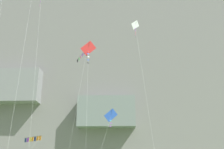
% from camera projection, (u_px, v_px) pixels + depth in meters
% --- Properties ---
extents(cliff_face, '(180.00, 29.39, 81.49)m').
position_uv_depth(cliff_face, '(110.00, 31.00, 76.96)').
color(cliff_face, slate).
rests_on(cliff_face, ground).
extents(kite_banner_low_left, '(3.69, 4.98, 26.04)m').
position_uv_depth(kite_banner_low_left, '(7.00, 16.00, 35.52)').
color(kite_banner_low_left, black).
rests_on(kite_banner_low_left, ground).
extents(kite_diamond_upper_mid, '(2.72, 6.18, 28.07)m').
position_uv_depth(kite_diamond_upper_mid, '(41.00, 2.00, 38.24)').
color(kite_diamond_upper_mid, blue).
rests_on(kite_diamond_upper_mid, ground).
extents(kite_diamond_mid_right, '(2.50, 2.03, 20.81)m').
position_uv_depth(kite_diamond_mid_right, '(137.00, 36.00, 32.43)').
color(kite_diamond_mid_right, white).
rests_on(kite_diamond_mid_right, ground).
extents(kite_banner_low_center, '(2.63, 8.08, 22.16)m').
position_uv_depth(kite_banner_low_center, '(81.00, 61.00, 46.12)').
color(kite_banner_low_center, black).
rests_on(kite_banner_low_center, ground).
extents(kite_diamond_high_center, '(3.68, 5.12, 11.71)m').
position_uv_depth(kite_diamond_high_center, '(110.00, 117.00, 39.51)').
color(kite_diamond_high_center, blue).
rests_on(kite_diamond_high_center, ground).
extents(kite_diamond_far_right, '(2.33, 5.13, 21.55)m').
position_uv_depth(kite_diamond_far_right, '(88.00, 50.00, 39.89)').
color(kite_diamond_far_right, red).
rests_on(kite_diamond_far_right, ground).
extents(kite_banner_mid_center, '(4.73, 6.28, 7.72)m').
position_uv_depth(kite_banner_mid_center, '(32.00, 140.00, 40.08)').
color(kite_banner_mid_center, black).
rests_on(kite_banner_mid_center, ground).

